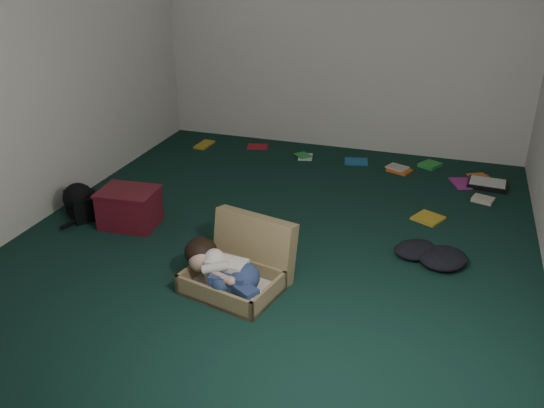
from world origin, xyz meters
The scene contains 11 objects.
floor centered at (0.00, 0.00, 0.00)m, with size 4.50×4.50×0.00m, color black.
wall_back centered at (0.00, 2.25, 1.30)m, with size 4.50×4.50×0.00m, color silver.
wall_front centered at (0.00, -2.25, 1.30)m, with size 4.50×4.50×0.00m, color silver.
wall_left centered at (-2.00, 0.00, 1.30)m, with size 4.50×4.50×0.00m, color silver.
suitcase centered at (-0.03, -0.74, 0.14)m, with size 0.74×0.73×0.46m.
person centered at (-0.10, -0.88, 0.18)m, with size 0.64×0.43×0.28m.
maroon_bin centered at (-1.23, -0.21, 0.16)m, with size 0.49×0.40×0.32m.
backpack centered at (-1.70, -0.19, 0.12)m, with size 0.39×0.31×0.23m, color black, non-canonical shape.
clothing_pile centered at (1.20, 0.05, 0.06)m, with size 0.41×0.33×0.13m, color black, non-canonical shape.
paper_tray centered at (1.62, 1.58, 0.02)m, with size 0.38×0.30×0.05m.
book_scatter centered at (0.52, 1.62, 0.01)m, with size 3.27×1.54×0.02m.
Camera 1 is at (1.24, -3.91, 2.22)m, focal length 38.00 mm.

